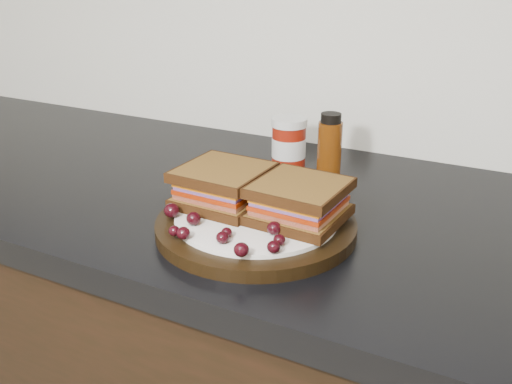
% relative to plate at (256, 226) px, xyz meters
% --- Properties ---
extents(countertop, '(3.98, 0.60, 0.04)m').
position_rel_plate_xyz_m(countertop, '(-0.18, 0.12, -0.03)').
color(countertop, black).
rests_on(countertop, base_cabinets).
extents(plate, '(0.28, 0.28, 0.02)m').
position_rel_plate_xyz_m(plate, '(0.00, 0.00, 0.00)').
color(plate, black).
rests_on(plate, countertop).
extents(sandwich_left, '(0.12, 0.12, 0.05)m').
position_rel_plate_xyz_m(sandwich_left, '(-0.06, 0.02, 0.04)').
color(sandwich_left, brown).
rests_on(sandwich_left, plate).
extents(sandwich_right, '(0.12, 0.12, 0.05)m').
position_rel_plate_xyz_m(sandwich_right, '(0.06, 0.02, 0.04)').
color(sandwich_right, brown).
rests_on(sandwich_right, plate).
extents(grape_0, '(0.02, 0.02, 0.02)m').
position_rel_plate_xyz_m(grape_0, '(-0.10, -0.06, 0.03)').
color(grape_0, black).
rests_on(grape_0, plate).
extents(grape_1, '(0.02, 0.02, 0.02)m').
position_rel_plate_xyz_m(grape_1, '(-0.06, -0.06, 0.02)').
color(grape_1, black).
rests_on(grape_1, plate).
extents(grape_2, '(0.02, 0.02, 0.01)m').
position_rel_plate_xyz_m(grape_2, '(-0.07, -0.10, 0.02)').
color(grape_2, black).
rests_on(grape_2, plate).
extents(grape_3, '(0.02, 0.02, 0.02)m').
position_rel_plate_xyz_m(grape_3, '(-0.05, -0.10, 0.02)').
color(grape_3, black).
rests_on(grape_3, plate).
extents(grape_4, '(0.02, 0.02, 0.02)m').
position_rel_plate_xyz_m(grape_4, '(0.00, -0.09, 0.02)').
color(grape_4, black).
rests_on(grape_4, plate).
extents(grape_5, '(0.01, 0.01, 0.01)m').
position_rel_plate_xyz_m(grape_5, '(-0.00, -0.07, 0.02)').
color(grape_5, black).
rests_on(grape_5, plate).
extents(grape_6, '(0.02, 0.02, 0.02)m').
position_rel_plate_xyz_m(grape_6, '(0.04, -0.11, 0.02)').
color(grape_6, black).
rests_on(grape_6, plate).
extents(grape_7, '(0.02, 0.02, 0.02)m').
position_rel_plate_xyz_m(grape_7, '(0.07, -0.08, 0.02)').
color(grape_7, black).
rests_on(grape_7, plate).
extents(grape_8, '(0.02, 0.02, 0.01)m').
position_rel_plate_xyz_m(grape_8, '(0.07, -0.06, 0.02)').
color(grape_8, black).
rests_on(grape_8, plate).
extents(grape_9, '(0.02, 0.02, 0.02)m').
position_rel_plate_xyz_m(grape_9, '(0.05, -0.04, 0.02)').
color(grape_9, black).
rests_on(grape_9, plate).
extents(grape_10, '(0.02, 0.02, 0.02)m').
position_rel_plate_xyz_m(grape_10, '(0.09, -0.00, 0.02)').
color(grape_10, black).
rests_on(grape_10, plate).
extents(grape_11, '(0.02, 0.02, 0.01)m').
position_rel_plate_xyz_m(grape_11, '(0.07, -0.01, 0.02)').
color(grape_11, black).
rests_on(grape_11, plate).
extents(grape_12, '(0.02, 0.02, 0.01)m').
position_rel_plate_xyz_m(grape_12, '(0.08, 0.02, 0.02)').
color(grape_12, black).
rests_on(grape_12, plate).
extents(grape_13, '(0.02, 0.02, 0.02)m').
position_rel_plate_xyz_m(grape_13, '(0.07, 0.05, 0.02)').
color(grape_13, black).
rests_on(grape_13, plate).
extents(grape_14, '(0.01, 0.01, 0.01)m').
position_rel_plate_xyz_m(grape_14, '(-0.06, 0.05, 0.02)').
color(grape_14, black).
rests_on(grape_14, plate).
extents(grape_15, '(0.02, 0.02, 0.02)m').
position_rel_plate_xyz_m(grape_15, '(-0.05, 0.02, 0.02)').
color(grape_15, black).
rests_on(grape_15, plate).
extents(grape_16, '(0.02, 0.02, 0.02)m').
position_rel_plate_xyz_m(grape_16, '(-0.09, 0.00, 0.02)').
color(grape_16, black).
rests_on(grape_16, plate).
extents(grape_17, '(0.02, 0.02, 0.02)m').
position_rel_plate_xyz_m(grape_17, '(-0.07, -0.02, 0.03)').
color(grape_17, black).
rests_on(grape_17, plate).
extents(grape_18, '(0.02, 0.02, 0.02)m').
position_rel_plate_xyz_m(grape_18, '(-0.07, 0.05, 0.02)').
color(grape_18, black).
rests_on(grape_18, plate).
extents(grape_19, '(0.02, 0.02, 0.02)m').
position_rel_plate_xyz_m(grape_19, '(-0.07, 0.03, 0.02)').
color(grape_19, black).
rests_on(grape_19, plate).
extents(grape_20, '(0.02, 0.02, 0.02)m').
position_rel_plate_xyz_m(grape_20, '(-0.07, -0.01, 0.02)').
color(grape_20, black).
rests_on(grape_20, plate).
extents(condiment_jar, '(0.07, 0.07, 0.09)m').
position_rel_plate_xyz_m(condiment_jar, '(-0.07, 0.26, 0.04)').
color(condiment_jar, maroon).
rests_on(condiment_jar, countertop).
extents(oil_bottle, '(0.05, 0.05, 0.12)m').
position_rel_plate_xyz_m(oil_bottle, '(0.01, 0.24, 0.05)').
color(oil_bottle, '#532608').
rests_on(oil_bottle, countertop).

